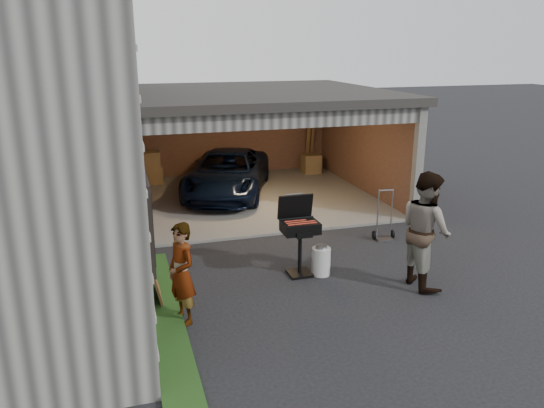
{
  "coord_description": "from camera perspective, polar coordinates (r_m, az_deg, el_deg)",
  "views": [
    {
      "loc": [
        -2.77,
        -6.96,
        4.04
      ],
      "look_at": [
        -0.03,
        2.18,
        1.15
      ],
      "focal_mm": 35.0,
      "sensor_mm": 36.0,
      "label": 1
    }
  ],
  "objects": [
    {
      "name": "propane_tank",
      "position": [
        9.71,
        5.3,
        -6.15
      ],
      "size": [
        0.4,
        0.4,
        0.51
      ],
      "primitive_type": "cylinder",
      "rotation": [
        0.0,
        0.0,
        -0.19
      ],
      "color": "white",
      "rests_on": "ground"
    },
    {
      "name": "man",
      "position": [
        9.39,
        16.18,
        -2.66
      ],
      "size": [
        0.78,
        0.99,
        2.02
      ],
      "primitive_type": "imported",
      "rotation": [
        0.0,
        0.0,
        1.58
      ],
      "color": "#4A331D",
      "rests_on": "ground"
    },
    {
      "name": "hand_truck",
      "position": [
        11.62,
        12.0,
        -2.76
      ],
      "size": [
        0.48,
        0.39,
        1.11
      ],
      "rotation": [
        0.0,
        0.0,
        -0.14
      ],
      "color": "slate",
      "rests_on": "ground"
    },
    {
      "name": "groundcover_strip",
      "position": [
        7.2,
        -10.16,
        -17.28
      ],
      "size": [
        0.5,
        8.0,
        0.06
      ],
      "primitive_type": "cube",
      "color": "#193814",
      "rests_on": "ground"
    },
    {
      "name": "minivan",
      "position": [
        14.57,
        -4.82,
        3.1
      ],
      "size": [
        3.38,
        4.69,
        1.19
      ],
      "primitive_type": "imported",
      "rotation": [
        0.0,
        0.0,
        -0.37
      ],
      "color": "black",
      "rests_on": "ground"
    },
    {
      "name": "plywood_panel",
      "position": [
        8.88,
        -12.54,
        -7.69
      ],
      "size": [
        0.21,
        0.75,
        0.82
      ],
      "primitive_type": "cube",
      "rotation": [
        0.0,
        -0.21,
        0.0
      ],
      "color": "brown",
      "rests_on": "ground"
    },
    {
      "name": "bbq_grill",
      "position": [
        9.49,
        2.98,
        -2.77
      ],
      "size": [
        0.65,
        0.57,
        1.44
      ],
      "color": "black",
      "rests_on": "ground"
    },
    {
      "name": "woman",
      "position": [
        8.01,
        -9.7,
        -7.41
      ],
      "size": [
        0.57,
        0.67,
        1.57
      ],
      "primitive_type": "imported",
      "rotation": [
        0.0,
        0.0,
        -1.18
      ],
      "color": "silver",
      "rests_on": "ground"
    },
    {
      "name": "ground",
      "position": [
        8.51,
        4.51,
        -11.55
      ],
      "size": [
        80.0,
        80.0,
        0.0
      ],
      "primitive_type": "plane",
      "color": "black",
      "rests_on": "ground"
    },
    {
      "name": "garage",
      "position": [
        14.36,
        -2.26,
        8.15
      ],
      "size": [
        6.8,
        6.3,
        2.9
      ],
      "color": "#605E59",
      "rests_on": "ground"
    }
  ]
}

